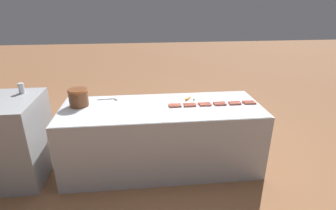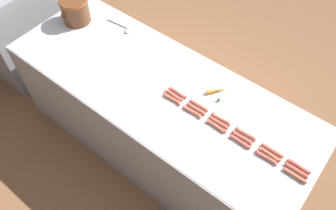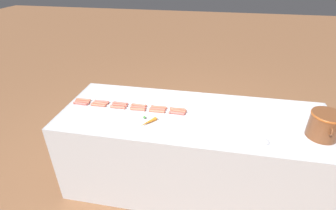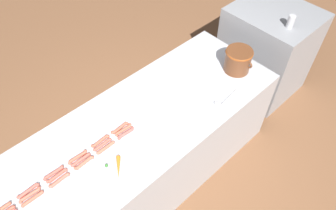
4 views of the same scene
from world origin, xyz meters
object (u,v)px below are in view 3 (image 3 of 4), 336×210
(hot_dog_6, at_px, (82,102))
(hot_dog_17, at_px, (177,113))
(hot_dog_12, at_px, (81,103))
(bean_pot, at_px, (325,124))
(hot_dog_2, at_px, (120,103))
(hot_dog_14, at_px, (118,107))
(hot_dog_9, at_px, (138,107))
(carrot, at_px, (148,122))
(hot_dog_5, at_px, (178,109))
(hot_dog_13, at_px, (98,105))
(hot_dog_16, at_px, (157,111))
(serving_spoon, at_px, (272,143))
(hot_dog_0, at_px, (83,100))
(hot_dog_11, at_px, (178,111))
(hot_dog_15, at_px, (138,109))
(hot_dog_3, at_px, (139,105))
(hot_dog_10, at_px, (158,109))
(hot_dog_4, at_px, (159,107))
(hot_dog_7, at_px, (100,103))
(hot_dog_8, at_px, (120,105))

(hot_dog_6, relative_size, hot_dog_17, 1.00)
(hot_dog_12, relative_size, bean_pot, 0.53)
(hot_dog_17, bearing_deg, hot_dog_2, -97.55)
(hot_dog_14, height_order, hot_dog_17, same)
(bean_pot, bearing_deg, hot_dog_2, -96.14)
(hot_dog_12, relative_size, hot_dog_14, 1.00)
(hot_dog_9, height_order, carrot, carrot)
(hot_dog_5, relative_size, carrot, 0.99)
(hot_dog_13, bearing_deg, hot_dog_2, 110.60)
(hot_dog_5, relative_size, hot_dog_16, 1.00)
(serving_spoon, bearing_deg, hot_dog_0, -101.56)
(hot_dog_11, height_order, hot_dog_15, same)
(hot_dog_3, distance_m, hot_dog_15, 0.07)
(hot_dog_15, height_order, hot_dog_17, same)
(hot_dog_5, xyz_separation_m, hot_dog_10, (0.03, -0.18, 0.00))
(hot_dog_2, distance_m, serving_spoon, 1.38)
(hot_dog_4, height_order, carrot, carrot)
(hot_dog_2, relative_size, hot_dog_14, 1.00)
(hot_dog_7, xyz_separation_m, hot_dog_13, (0.04, -0.00, 0.00))
(hot_dog_0, relative_size, serving_spoon, 0.58)
(hot_dog_10, height_order, hot_dog_11, same)
(hot_dog_11, bearing_deg, hot_dog_3, -95.07)
(hot_dog_11, bearing_deg, hot_dog_0, -92.24)
(hot_dog_9, relative_size, hot_dog_11, 1.00)
(hot_dog_2, bearing_deg, hot_dog_6, -83.97)
(hot_dog_13, bearing_deg, hot_dog_7, 178.38)
(hot_dog_5, relative_size, hot_dog_7, 1.00)
(hot_dog_10, bearing_deg, hot_dog_7, -90.26)
(hot_dog_7, bearing_deg, bean_pot, 85.55)
(hot_dog_6, bearing_deg, hot_dog_16, 87.21)
(hot_dog_2, distance_m, hot_dog_8, 0.04)
(hot_dog_11, distance_m, carrot, 0.32)
(bean_pot, distance_m, carrot, 1.38)
(hot_dog_2, height_order, hot_dog_17, same)
(hot_dog_16, bearing_deg, hot_dog_7, -93.99)
(hot_dog_0, height_order, hot_dog_2, same)
(hot_dog_16, bearing_deg, carrot, -10.29)
(hot_dog_4, distance_m, hot_dog_5, 0.18)
(hot_dog_6, xyz_separation_m, hot_dog_9, (0.00, 0.56, 0.00))
(hot_dog_12, xyz_separation_m, bean_pot, (0.11, 2.09, 0.10))
(hot_dog_5, distance_m, hot_dog_13, 0.75)
(hot_dog_4, bearing_deg, hot_dog_5, 89.44)
(hot_dog_12, relative_size, hot_dog_13, 1.00)
(hot_dog_2, height_order, hot_dog_10, same)
(hot_dog_9, bearing_deg, hot_dog_6, -90.00)
(hot_dog_3, distance_m, hot_dog_7, 0.38)
(hot_dog_6, xyz_separation_m, hot_dog_17, (0.03, 0.93, 0.00))
(hot_dog_11, bearing_deg, hot_dog_13, -87.39)
(hot_dog_17, distance_m, bean_pot, 1.17)
(hot_dog_4, distance_m, hot_dog_13, 0.58)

